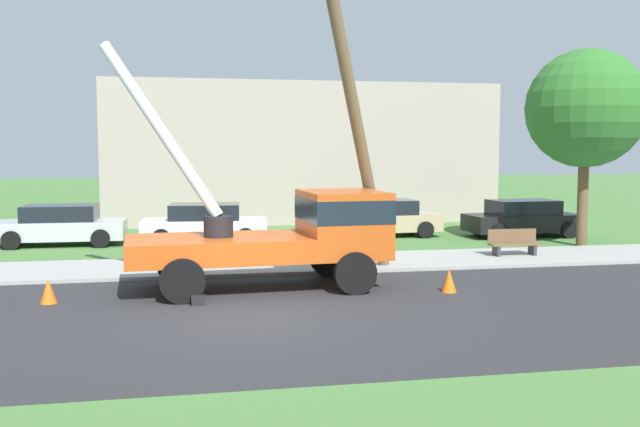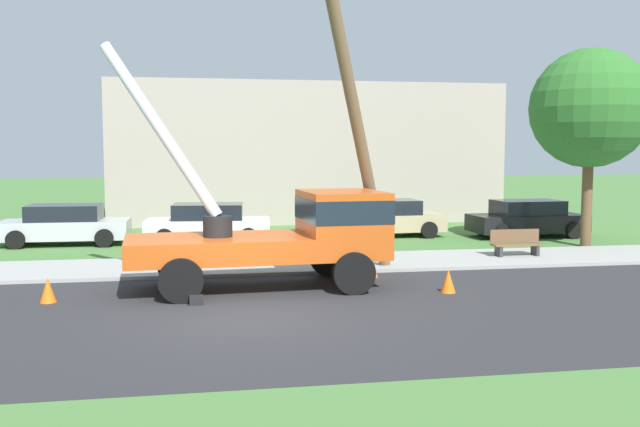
% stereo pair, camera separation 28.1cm
% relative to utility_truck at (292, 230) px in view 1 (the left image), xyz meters
% --- Properties ---
extents(ground_plane, '(120.00, 120.00, 0.00)m').
position_rel_utility_truck_xyz_m(ground_plane, '(-1.30, 9.11, -1.41)').
color(ground_plane, '#477538').
extents(road_asphalt, '(80.00, 8.85, 0.01)m').
position_rel_utility_truck_xyz_m(road_asphalt, '(-1.30, -2.89, -1.40)').
color(road_asphalt, '#2B2B2D').
rests_on(road_asphalt, ground).
extents(sidewalk_strip, '(80.00, 3.26, 0.10)m').
position_rel_utility_truck_xyz_m(sidewalk_strip, '(-1.30, 3.16, -1.36)').
color(sidewalk_strip, '#9E9E99').
rests_on(sidewalk_strip, ground).
extents(utility_truck, '(6.89, 3.21, 5.98)m').
position_rel_utility_truck_xyz_m(utility_truck, '(0.00, 0.00, 0.00)').
color(utility_truck, '#C65119').
rests_on(utility_truck, ground).
extents(leaning_utility_pole, '(2.95, 3.37, 8.34)m').
position_rel_utility_truck_xyz_m(leaning_utility_pole, '(1.79, 0.84, 2.85)').
color(leaning_utility_pole, brown).
rests_on(leaning_utility_pole, ground).
extents(traffic_cone_ahead, '(0.36, 0.36, 0.56)m').
position_rel_utility_truck_xyz_m(traffic_cone_ahead, '(3.56, -1.34, -1.13)').
color(traffic_cone_ahead, orange).
rests_on(traffic_cone_ahead, ground).
extents(traffic_cone_behind, '(0.36, 0.36, 0.56)m').
position_rel_utility_truck_xyz_m(traffic_cone_behind, '(-5.54, -0.83, -1.13)').
color(traffic_cone_behind, orange).
rests_on(traffic_cone_behind, ground).
extents(traffic_cone_curbside, '(0.36, 0.36, 0.56)m').
position_rel_utility_truck_xyz_m(traffic_cone_curbside, '(2.26, 0.90, -1.13)').
color(traffic_cone_curbside, orange).
rests_on(traffic_cone_curbside, ground).
extents(parked_sedan_silver, '(4.43, 2.07, 1.42)m').
position_rel_utility_truck_xyz_m(parked_sedan_silver, '(-6.85, 9.05, -0.70)').
color(parked_sedan_silver, '#B7B7BF').
rests_on(parked_sedan_silver, ground).
extents(parked_sedan_white, '(4.54, 2.27, 1.42)m').
position_rel_utility_truck_xyz_m(parked_sedan_white, '(-1.85, 8.62, -0.70)').
color(parked_sedan_white, silver).
rests_on(parked_sedan_white, ground).
extents(parked_sedan_tan, '(4.44, 2.08, 1.42)m').
position_rel_utility_truck_xyz_m(parked_sedan_tan, '(4.97, 9.39, -0.70)').
color(parked_sedan_tan, tan).
rests_on(parked_sedan_tan, ground).
extents(parked_sedan_black, '(4.46, 2.13, 1.42)m').
position_rel_utility_truck_xyz_m(parked_sedan_black, '(10.31, 8.26, -0.70)').
color(parked_sedan_black, black).
rests_on(parked_sedan_black, ground).
extents(park_bench, '(1.60, 0.45, 0.90)m').
position_rel_utility_truck_xyz_m(park_bench, '(7.46, 3.23, -0.95)').
color(park_bench, brown).
rests_on(park_bench, ground).
extents(roadside_tree_near, '(4.08, 4.08, 6.82)m').
position_rel_utility_truck_xyz_m(roadside_tree_near, '(11.06, 5.36, 3.35)').
color(roadside_tree_near, brown).
rests_on(roadside_tree_near, ground).
extents(lowrise_building_backdrop, '(18.00, 6.00, 6.40)m').
position_rel_utility_truck_xyz_m(lowrise_building_backdrop, '(2.94, 16.96, 1.79)').
color(lowrise_building_backdrop, '#A5998C').
rests_on(lowrise_building_backdrop, ground).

